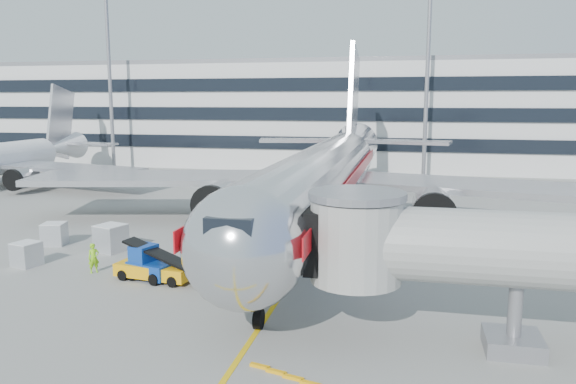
% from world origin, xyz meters
% --- Properties ---
extents(ground, '(180.00, 180.00, 0.00)m').
position_xyz_m(ground, '(0.00, 0.00, 0.00)').
color(ground, gray).
rests_on(ground, ground).
extents(lead_in_line, '(0.25, 70.00, 0.01)m').
position_xyz_m(lead_in_line, '(0.00, 10.00, 0.01)').
color(lead_in_line, '#E5B50C').
rests_on(lead_in_line, ground).
extents(main_jet, '(50.95, 48.70, 16.06)m').
position_xyz_m(main_jet, '(0.00, 11.72, 4.23)').
color(main_jet, silver).
rests_on(main_jet, ground).
extents(jet_bridge, '(17.80, 4.50, 7.00)m').
position_xyz_m(jet_bridge, '(12.18, -8.00, 3.87)').
color(jet_bridge, silver).
rests_on(jet_bridge, ground).
extents(terminal, '(150.00, 24.25, 15.60)m').
position_xyz_m(terminal, '(0.00, 57.95, 7.80)').
color(terminal, silver).
rests_on(terminal, ground).
extents(light_mast_west, '(2.40, 1.20, 25.45)m').
position_xyz_m(light_mast_west, '(-35.00, 42.00, 14.88)').
color(light_mast_west, gray).
rests_on(light_mast_west, ground).
extents(light_mast_centre, '(2.40, 1.20, 25.45)m').
position_xyz_m(light_mast_centre, '(8.00, 42.00, 14.88)').
color(light_mast_centre, gray).
rests_on(light_mast_centre, ground).
extents(belt_loader, '(4.74, 2.25, 2.22)m').
position_xyz_m(belt_loader, '(-7.45, -2.68, 0.63)').
color(belt_loader, '#F7A70A').
rests_on(belt_loader, ground).
extents(baggage_tug, '(2.87, 2.26, 1.91)m').
position_xyz_m(baggage_tug, '(-7.81, -2.60, 0.83)').
color(baggage_tug, navy).
rests_on(baggage_tug, ground).
extents(cargo_container_left, '(1.74, 1.74, 1.54)m').
position_xyz_m(cargo_container_left, '(-17.62, 2.96, 0.77)').
color(cargo_container_left, silver).
rests_on(cargo_container_left, ground).
extents(cargo_container_right, '(2.09, 2.09, 1.78)m').
position_xyz_m(cargo_container_right, '(-12.94, 2.30, 0.90)').
color(cargo_container_right, silver).
rests_on(cargo_container_right, ground).
extents(cargo_container_front, '(1.66, 1.66, 1.46)m').
position_xyz_m(cargo_container_front, '(-16.19, -1.85, 0.73)').
color(cargo_container_front, silver).
rests_on(cargo_container_front, ground).
extents(ramp_worker, '(0.74, 0.75, 1.74)m').
position_xyz_m(ramp_worker, '(-11.48, -2.21, 0.87)').
color(ramp_worker, '#86DB17').
rests_on(ramp_worker, ground).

